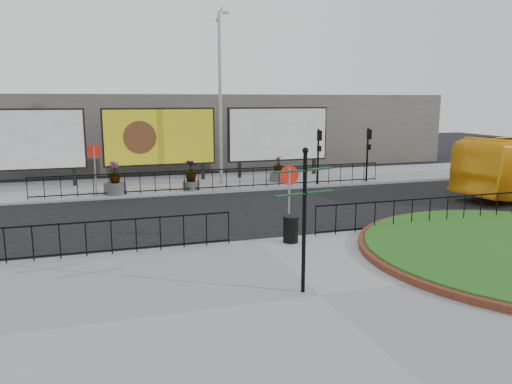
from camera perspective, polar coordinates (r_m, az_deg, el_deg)
name	(u,v)px	position (r m, az deg, el deg)	size (l,w,h in m)	color
ground	(256,243)	(16.55, -0.01, -5.83)	(90.00, 90.00, 0.00)	black
pavement_near	(320,297)	(12.13, 7.29, -11.86)	(30.00, 10.00, 0.12)	gray
pavement_far	(191,184)	(27.95, -7.46, 0.96)	(44.00, 6.00, 0.12)	gray
railing_near_left	(60,241)	(15.42, -21.52, -5.23)	(10.00, 0.10, 1.10)	black
railing_near_right	(430,212)	(19.07, 19.25, -2.15)	(9.00, 0.10, 1.10)	black
railing_far	(219,179)	(25.44, -4.19, 1.47)	(18.00, 0.10, 1.10)	black
speed_sign_far	(94,159)	(24.70, -17.98, 3.63)	(0.64, 0.07, 2.47)	gray
speed_sign_near	(289,186)	(16.08, 3.81, 0.67)	(0.64, 0.07, 2.47)	gray
billboard_left	(22,140)	(28.43, -25.14, 5.38)	(6.20, 0.31, 4.10)	black
billboard_mid	(160,137)	(28.38, -10.93, 6.17)	(6.20, 0.31, 4.10)	black
billboard_right	(278,135)	(30.01, 2.54, 6.57)	(6.20, 0.31, 4.10)	black
lamp_post	(220,96)	(26.89, -4.10, 10.85)	(0.74, 0.18, 9.23)	gray
signal_pole_a	(319,148)	(27.08, 7.18, 5.01)	(0.22, 0.26, 3.00)	black
signal_pole_b	(368,146)	(28.47, 12.70, 5.10)	(0.22, 0.26, 3.00)	black
building_backdrop	(166,129)	(37.51, -10.29, 7.05)	(40.00, 10.00, 5.00)	#605C54
fingerpost_sign	(304,206)	(11.64, 5.55, -1.66)	(1.62, 0.58, 3.47)	black
litter_bin	(291,229)	(16.12, 3.98, -4.26)	(0.52, 0.52, 0.86)	black
planter_a	(115,183)	(25.13, -15.81, 1.01)	(1.08, 1.08, 1.61)	#4C4C4F
planter_b	(191,177)	(25.53, -7.43, 1.67)	(0.86, 0.86, 1.54)	#4C4C4F
planter_c	(278,172)	(28.14, 2.54, 2.26)	(0.96, 0.96, 1.43)	#4C4C4F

